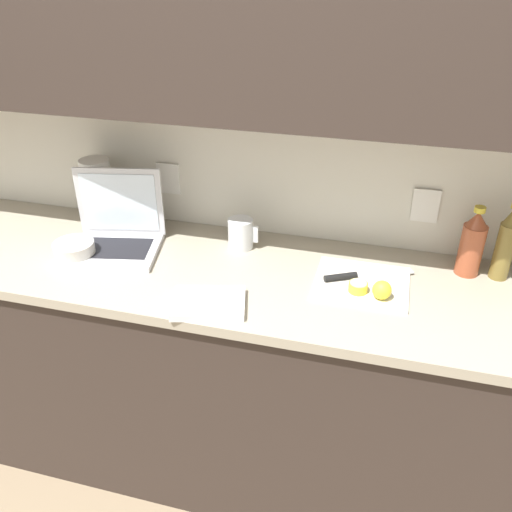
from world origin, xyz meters
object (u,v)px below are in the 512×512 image
Objects in this scene: cutting_board at (361,283)px; measuring_cup at (241,234)px; bowl_white at (74,251)px; paper_towel_roll at (98,192)px; knife at (353,276)px; lemon_half_cut at (358,287)px; bottle_oil_tall at (506,244)px; laptop at (117,231)px; bottle_green_soda at (472,244)px; lemon_whole_beside at (382,290)px.

measuring_cup reaches higher than cutting_board.
paper_towel_roll is (-0.05, 0.28, 0.10)m from bowl_white.
knife is 4.75× the size of lemon_half_cut.
knife reaches higher than cutting_board.
laptop is at bearing -174.06° from bottle_oil_tall.
paper_towel_roll is at bearing 174.44° from measuring_cup.
paper_towel_roll reaches higher than bottle_green_soda.
cutting_board is 2.14× the size of bowl_white.
laptop reaches higher than bottle_green_soda.
laptop is 0.85m from knife.
bowl_white is (-0.98, -0.04, 0.01)m from lemon_half_cut.
knife is 1.06× the size of bottle_oil_tall.
bottle_oil_tall is (1.31, 0.14, 0.06)m from laptop.
bottle_oil_tall reaches higher than bottle_green_soda.
lemon_half_cut is at bearing -13.63° from paper_towel_roll.
lemon_whole_beside is at bearing -14.59° from lemon_half_cut.
cutting_board is 0.38m from bottle_green_soda.
measuring_cup is (-0.88, -0.03, -0.07)m from bottle_oil_tall.
lemon_whole_beside is 1.14m from paper_towel_roll.
bowl_white is at bearing -177.91° from lemon_half_cut.
measuring_cup is (-0.42, 0.12, 0.04)m from knife.
lemon_whole_beside reaches higher than knife.
lemon_whole_beside is (0.07, -0.08, 0.03)m from cutting_board.
cutting_board is 0.47m from measuring_cup.
knife is 1.03m from paper_towel_roll.
lemon_whole_beside is 1.05m from bowl_white.
bottle_oil_tall is 0.88m from measuring_cup.
lemon_half_cut is at bearing -153.50° from bottle_oil_tall.
knife is 0.49m from bottle_oil_tall.
knife is 2.03× the size of bowl_white.
cutting_board is at bearing -13.67° from laptop.
bottle_green_soda is 1.37m from paper_towel_roll.
knife is at bearing 135.83° from lemon_whole_beside.
bowl_white reaches higher than cutting_board.
laptop is 3.21× the size of measuring_cup.
lemon_whole_beside is at bearing -18.13° from laptop.
bowl_white is 0.55× the size of paper_towel_roll.
bottle_green_soda is at bearing 1.94° from measuring_cup.
knife is 0.44m from measuring_cup.
bowl_white is (-0.11, -0.12, -0.03)m from laptop.
bottle_oil_tall is (0.10, -0.00, 0.01)m from bottle_green_soda.
bowl_white is (-1.05, -0.02, -0.01)m from lemon_whole_beside.
measuring_cup is (-0.44, 0.19, 0.03)m from lemon_half_cut.
bottle_green_soda reaches higher than lemon_whole_beside.
cutting_board is at bearing -153.99° from bottle_green_soda.
lemon_half_cut is at bearing 2.09° from bowl_white.
bottle_oil_tall is at bearing 1.72° from measuring_cup.
laptop is at bearing -46.73° from paper_towel_roll.
laptop is 0.44m from measuring_cup.
bottle_oil_tall reaches higher than measuring_cup.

